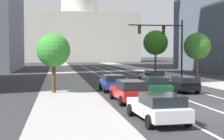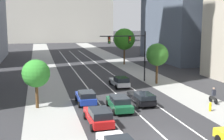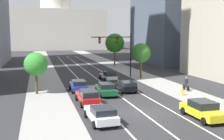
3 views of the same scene
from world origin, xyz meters
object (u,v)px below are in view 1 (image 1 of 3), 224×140
at_px(car_green, 154,85).
at_px(street_tree_mid_left, 54,50).
at_px(car_white, 158,107).
at_px(car_silver, 152,76).
at_px(car_blue, 113,82).
at_px(car_red, 129,91).
at_px(car_black, 182,84).
at_px(street_tree_near_right, 156,43).
at_px(capitol_building, 79,28).
at_px(street_tree_far_right, 197,46).
at_px(traffic_signal_mast, 166,38).

bearing_deg(car_green, street_tree_mid_left, 72.19).
xyz_separation_m(car_white, street_tree_mid_left, (-5.04, 12.87, 2.81)).
bearing_deg(street_tree_mid_left, car_silver, 34.47).
bearing_deg(car_silver, car_blue, 139.41).
bearing_deg(car_red, car_black, -49.32).
bearing_deg(car_blue, car_white, -179.68).
bearing_deg(car_blue, street_tree_near_right, -23.73).
bearing_deg(capitol_building, car_red, -92.21).
relative_size(car_white, street_tree_far_right, 0.82).
distance_m(car_green, car_blue, 4.13).
xyz_separation_m(car_green, car_blue, (-2.84, 3.00, 0.02)).
distance_m(car_black, traffic_signal_mast, 12.74).
bearing_deg(traffic_signal_mast, street_tree_mid_left, -142.27).
distance_m(car_blue, car_red, 6.72).
bearing_deg(car_black, traffic_signal_mast, -13.10).
xyz_separation_m(capitol_building, street_tree_mid_left, (-9.30, -103.82, -9.71)).
xyz_separation_m(car_silver, street_tree_near_right, (6.55, 20.34, 4.37)).
bearing_deg(car_white, car_green, -18.39).
bearing_deg(car_red, capitol_building, -3.53).
relative_size(traffic_signal_mast, street_tree_far_right, 1.28).
bearing_deg(car_silver, car_green, 162.22).
bearing_deg(street_tree_near_right, car_blue, -114.01).
distance_m(car_green, street_tree_far_right, 14.38).
distance_m(capitol_building, car_black, 105.96).
bearing_deg(capitol_building, street_tree_near_right, -84.01).
bearing_deg(traffic_signal_mast, car_black, -102.46).
bearing_deg(car_blue, traffic_signal_mast, -39.08).
height_order(car_silver, traffic_signal_mast, traffic_signal_mast).
bearing_deg(car_green, street_tree_near_right, -15.41).
xyz_separation_m(car_white, street_tree_near_right, (12.24, 40.58, 4.40)).
relative_size(car_black, car_red, 0.95).
height_order(street_tree_mid_left, street_tree_far_right, street_tree_far_right).
bearing_deg(car_silver, street_tree_far_right, -82.53).
distance_m(car_white, traffic_signal_mast, 24.99).
bearing_deg(car_white, car_blue, -2.64).
relative_size(car_silver, street_tree_near_right, 0.61).
distance_m(capitol_building, car_red, 111.12).
xyz_separation_m(traffic_signal_mast, street_tree_mid_left, (-13.31, -10.30, -1.55)).
distance_m(car_white, street_tree_far_right, 24.26).
distance_m(car_silver, traffic_signal_mast, 5.84).
height_order(capitol_building, car_red, capitol_building).
relative_size(car_white, street_tree_mid_left, 0.94).
distance_m(car_blue, street_tree_far_right, 14.33).
bearing_deg(car_black, car_red, 131.36).
bearing_deg(street_tree_near_right, street_tree_mid_left, -121.95).
xyz_separation_m(car_blue, street_tree_far_right, (11.34, 8.11, 3.33)).
height_order(car_blue, traffic_signal_mast, traffic_signal_mast).
bearing_deg(car_black, street_tree_far_right, -30.81).
xyz_separation_m(street_tree_mid_left, street_tree_near_right, (17.28, 27.70, 1.59)).
bearing_deg(car_blue, street_tree_mid_left, 92.60).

